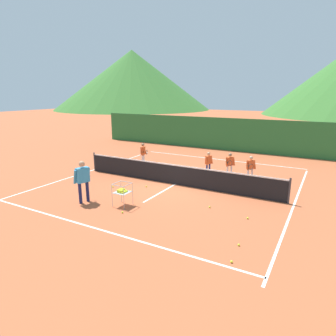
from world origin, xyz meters
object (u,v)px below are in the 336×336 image
object	(u,v)px
student_0	(143,152)
tennis_ball_7	(232,262)
student_3	(251,166)
tennis_net	(175,174)
tennis_ball_4	(113,187)
student_1	(208,161)
tennis_ball_0	(122,194)
tennis_ball_2	(239,245)
instructor	(83,178)
ball_cart	(122,191)
tennis_ball_3	(122,212)
tennis_ball_1	(131,191)
tennis_ball_5	(248,218)
tennis_ball_8	(210,207)
tennis_ball_6	(146,186)
student_2	(230,163)

from	to	relation	value
student_0	tennis_ball_7	world-z (taller)	student_0
student_3	tennis_net	bearing A→B (deg)	-142.69
tennis_ball_4	student_1	bearing A→B (deg)	53.04
tennis_ball_0	tennis_ball_2	size ratio (longest dim) A/B	1.00
tennis_net	instructor	xyz separation A→B (m)	(-2.08, -3.83, 0.52)
ball_cart	tennis_ball_0	distance (m)	1.32
tennis_ball_3	tennis_ball_0	bearing A→B (deg)	127.73
tennis_ball_1	tennis_ball_7	world-z (taller)	same
student_0	tennis_ball_5	size ratio (longest dim) A/B	19.88
tennis_net	tennis_ball_0	distance (m)	2.78
tennis_ball_2	tennis_ball_8	size ratio (longest dim) A/B	1.00
tennis_ball_6	tennis_ball_0	bearing A→B (deg)	-101.37
student_2	student_3	size ratio (longest dim) A/B	1.01
tennis_ball_8	tennis_ball_7	bearing A→B (deg)	-60.00
student_2	tennis_ball_7	size ratio (longest dim) A/B	18.78
student_1	tennis_ball_5	xyz separation A→B (m)	(3.27, -4.54, -0.72)
tennis_ball_4	tennis_ball_5	world-z (taller)	same
tennis_ball_3	tennis_ball_1	bearing A→B (deg)	118.87
tennis_ball_0	tennis_ball_1	bearing A→B (deg)	84.05
tennis_ball_3	student_2	bearing A→B (deg)	73.12
tennis_ball_1	tennis_ball_2	bearing A→B (deg)	-22.67
tennis_net	tennis_ball_3	size ratio (longest dim) A/B	150.21
tennis_ball_6	tennis_ball_3	bearing A→B (deg)	-72.98
tennis_ball_3	ball_cart	bearing A→B (deg)	127.36
student_1	tennis_ball_6	size ratio (longest dim) A/B	18.45
tennis_ball_7	tennis_ball_1	bearing A→B (deg)	149.88
tennis_ball_2	tennis_ball_3	size ratio (longest dim) A/B	1.00
tennis_ball_0	tennis_ball_7	size ratio (longest dim) A/B	1.00
instructor	student_0	world-z (taller)	instructor
student_0	tennis_ball_7	size ratio (longest dim) A/B	19.88
student_3	tennis_ball_0	xyz separation A→B (m)	(-4.23, -4.71, -0.73)
student_1	student_2	xyz separation A→B (m)	(1.10, 0.15, 0.02)
student_3	tennis_ball_0	size ratio (longest dim) A/B	18.67
tennis_ball_5	tennis_ball_1	bearing A→B (deg)	176.38
instructor	ball_cart	xyz separation A→B (m)	(1.56, 0.45, -0.42)
student_0	tennis_ball_4	distance (m)	4.42
student_0	tennis_ball_2	size ratio (longest dim) A/B	19.88
instructor	student_2	xyz separation A→B (m)	(3.96, 6.27, -0.25)
tennis_ball_2	tennis_ball_5	world-z (taller)	same
student_1	tennis_ball_4	bearing A→B (deg)	-126.96
tennis_ball_2	tennis_ball_6	world-z (taller)	same
tennis_net	tennis_ball_4	xyz separation A→B (m)	(-2.30, -1.81, -0.47)
student_2	tennis_ball_5	distance (m)	5.22
ball_cart	tennis_ball_0	size ratio (longest dim) A/B	13.22
instructor	tennis_ball_4	xyz separation A→B (m)	(-0.23, 2.02, -0.98)
student_3	tennis_ball_7	xyz separation A→B (m)	(1.40, -7.42, -0.73)
tennis_ball_7	tennis_ball_8	distance (m)	3.71
student_1	instructor	bearing A→B (deg)	-115.00
student_2	tennis_ball_5	world-z (taller)	student_2
student_0	tennis_ball_3	size ratio (longest dim) A/B	19.88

